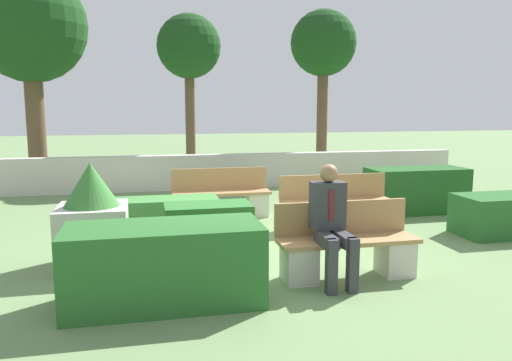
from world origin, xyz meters
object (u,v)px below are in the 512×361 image
at_px(bench_right_side, 221,199).
at_px(person_seated_man, 331,218).
at_px(tree_center_right, 323,47).
at_px(tree_center_left, 189,49).
at_px(bench_front, 347,250).
at_px(bench_left_side, 337,208).
at_px(planter_corner_left, 93,220).
at_px(tree_leftmost, 30,29).

relative_size(bench_right_side, person_seated_man, 1.31).
bearing_deg(tree_center_right, tree_center_left, 166.78).
xyz_separation_m(bench_front, bench_left_side, (0.76, 2.24, 0.01)).
distance_m(bench_front, person_seated_man, 0.51).
bearing_deg(bench_right_side, planter_corner_left, -138.07).
relative_size(bench_right_side, tree_leftmost, 0.34).
xyz_separation_m(bench_left_side, planter_corner_left, (-3.69, -1.21, 0.26)).
bearing_deg(person_seated_man, tree_center_right, 70.88).
bearing_deg(planter_corner_left, tree_leftmost, 105.90).
xyz_separation_m(person_seated_man, tree_center_right, (2.69, 7.76, 2.81)).
bearing_deg(bench_right_side, tree_center_right, 40.81).
relative_size(planter_corner_left, tree_center_right, 0.29).
bearing_deg(bench_front, bench_left_side, 71.23).
distance_m(bench_front, planter_corner_left, 3.12).
relative_size(bench_left_side, bench_right_side, 1.05).
xyz_separation_m(planter_corner_left, tree_leftmost, (-1.92, 6.73, 3.21)).
distance_m(bench_left_side, tree_center_left, 7.19).
relative_size(bench_front, tree_center_right, 0.37).
xyz_separation_m(person_seated_man, tree_leftmost, (-4.59, 7.90, 3.06)).
height_order(bench_left_side, planter_corner_left, planter_corner_left).
relative_size(planter_corner_left, tree_center_left, 0.30).
relative_size(bench_left_side, person_seated_man, 1.38).
bearing_deg(tree_center_left, planter_corner_left, -104.24).
height_order(planter_corner_left, tree_center_right, tree_center_right).
xyz_separation_m(bench_left_side, tree_center_right, (1.67, 5.38, 3.22)).
distance_m(bench_front, bench_right_side, 3.65).
relative_size(person_seated_man, planter_corner_left, 1.02).
xyz_separation_m(tree_center_left, tree_center_right, (3.48, -0.82, 0.06)).
height_order(bench_right_side, person_seated_man, person_seated_man).
bearing_deg(person_seated_man, tree_center_left, 95.30).
distance_m(person_seated_man, tree_center_right, 8.68).
xyz_separation_m(tree_leftmost, tree_center_left, (3.80, 0.68, -0.31)).
distance_m(person_seated_man, tree_leftmost, 9.63).
xyz_separation_m(tree_leftmost, tree_center_right, (7.28, -0.14, -0.25)).
distance_m(planter_corner_left, tree_center_right, 9.00).
distance_m(bench_right_side, tree_leftmost, 6.72).
distance_m(bench_front, tree_leftmost, 9.79).
height_order(bench_left_side, tree_leftmost, tree_leftmost).
bearing_deg(tree_center_right, bench_front, -107.70).
distance_m(tree_leftmost, tree_center_right, 7.29).
bearing_deg(person_seated_man, bench_front, 28.24).
relative_size(bench_right_side, planter_corner_left, 1.34).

